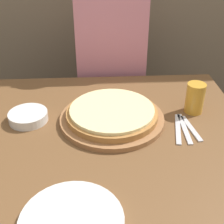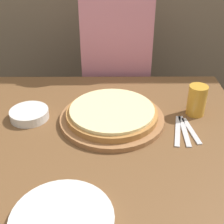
{
  "view_description": "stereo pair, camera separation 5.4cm",
  "coord_description": "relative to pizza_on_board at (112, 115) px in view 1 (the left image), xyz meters",
  "views": [
    {
      "loc": [
        0.02,
        -0.89,
        1.44
      ],
      "look_at": [
        0.08,
        0.12,
        0.81
      ],
      "focal_mm": 50.0,
      "sensor_mm": 36.0,
      "label": 1
    },
    {
      "loc": [
        0.07,
        -0.89,
        1.44
      ],
      "look_at": [
        0.08,
        0.12,
        0.81
      ],
      "focal_mm": 50.0,
      "sensor_mm": 36.0,
      "label": 2
    }
  ],
  "objects": [
    {
      "name": "diner_person",
      "position": [
        0.02,
        0.54,
        -0.13
      ],
      "size": [
        0.35,
        0.2,
        1.34
      ],
      "color": "#33333D",
      "rests_on": "ground_plane"
    },
    {
      "name": "pizza_on_board",
      "position": [
        0.0,
        0.0,
        0.0
      ],
      "size": [
        0.4,
        0.4,
        0.06
      ],
      "color": "#99663D",
      "rests_on": "dining_table"
    },
    {
      "name": "beer_glass",
      "position": [
        0.33,
        0.05,
        0.04
      ],
      "size": [
        0.07,
        0.07,
        0.12
      ],
      "color": "gold",
      "rests_on": "dining_table"
    },
    {
      "name": "fork",
      "position": [
        0.24,
        -0.07,
        -0.02
      ],
      "size": [
        0.06,
        0.2,
        0.0
      ],
      "color": "silver",
      "rests_on": "dining_table"
    },
    {
      "name": "spoon",
      "position": [
        0.29,
        -0.07,
        -0.02
      ],
      "size": [
        0.04,
        0.17,
        0.0
      ],
      "color": "silver",
      "rests_on": "dining_table"
    },
    {
      "name": "dinner_knife",
      "position": [
        0.27,
        -0.07,
        -0.02
      ],
      "size": [
        0.02,
        0.2,
        0.0
      ],
      "color": "silver",
      "rests_on": "dining_table"
    },
    {
      "name": "dinner_plate",
      "position": [
        -0.13,
        -0.48,
        -0.02
      ],
      "size": [
        0.27,
        0.27,
        0.02
      ],
      "color": "silver",
      "rests_on": "dining_table"
    },
    {
      "name": "side_bowl",
      "position": [
        -0.32,
        0.02,
        -0.01
      ],
      "size": [
        0.15,
        0.15,
        0.04
      ],
      "color": "silver",
      "rests_on": "dining_table"
    },
    {
      "name": "dining_table",
      "position": [
        -0.08,
        -0.12,
        -0.41
      ],
      "size": [
        1.18,
        1.04,
        0.77
      ],
      "color": "brown",
      "rests_on": "ground_plane"
    }
  ]
}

